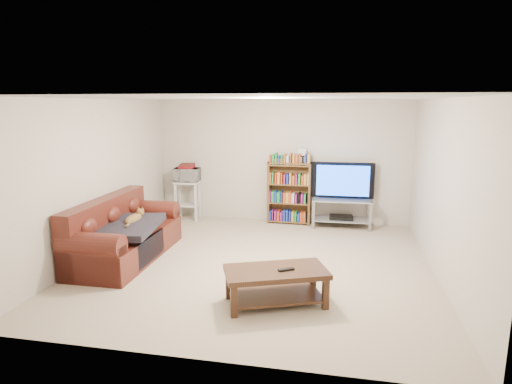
% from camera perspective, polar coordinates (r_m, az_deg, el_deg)
% --- Properties ---
extents(floor, '(5.00, 5.00, 0.00)m').
position_cam_1_polar(floor, '(6.43, 0.20, -9.51)').
color(floor, '#C7B294').
rests_on(floor, ground).
extents(ceiling, '(5.00, 5.00, 0.00)m').
position_cam_1_polar(ceiling, '(6.00, 0.21, 12.40)').
color(ceiling, white).
rests_on(ceiling, ground).
extents(wall_back, '(5.00, 0.00, 5.00)m').
position_cam_1_polar(wall_back, '(8.54, 3.36, 4.07)').
color(wall_back, beige).
rests_on(wall_back, ground).
extents(wall_front, '(5.00, 0.00, 5.00)m').
position_cam_1_polar(wall_front, '(3.75, -7.03, -5.81)').
color(wall_front, beige).
rests_on(wall_front, ground).
extents(wall_left, '(0.00, 5.00, 5.00)m').
position_cam_1_polar(wall_left, '(7.01, -20.31, 1.71)').
color(wall_left, beige).
rests_on(wall_left, ground).
extents(wall_right, '(0.00, 5.00, 5.00)m').
position_cam_1_polar(wall_right, '(6.15, 23.72, 0.16)').
color(wall_right, beige).
rests_on(wall_right, ground).
extents(sofa, '(0.95, 2.16, 0.92)m').
position_cam_1_polar(sofa, '(6.88, -17.46, -5.78)').
color(sofa, '#501D14').
rests_on(sofa, floor).
extents(blanket, '(0.93, 1.15, 0.19)m').
position_cam_1_polar(blanket, '(6.61, -16.76, -4.47)').
color(blanket, '#232129').
rests_on(blanket, sofa).
extents(cat, '(0.24, 0.59, 0.18)m').
position_cam_1_polar(cat, '(6.76, -16.03, -3.54)').
color(cat, brown).
rests_on(cat, sofa).
extents(coffee_table, '(1.32, 0.98, 0.43)m').
position_cam_1_polar(coffee_table, '(5.12, 2.67, -11.62)').
color(coffee_table, '#3B2214').
rests_on(coffee_table, floor).
extents(remote, '(0.19, 0.14, 0.02)m').
position_cam_1_polar(remote, '(5.04, 4.04, -10.27)').
color(remote, black).
rests_on(remote, coffee_table).
extents(tv_stand, '(1.11, 0.51, 0.55)m').
position_cam_1_polar(tv_stand, '(8.34, 11.33, -2.11)').
color(tv_stand, '#999EA3').
rests_on(tv_stand, floor).
extents(television, '(1.19, 0.17, 0.69)m').
position_cam_1_polar(television, '(8.23, 11.47, 1.43)').
color(television, black).
rests_on(television, tv_stand).
extents(dvd_player, '(0.45, 0.32, 0.06)m').
position_cam_1_polar(dvd_player, '(8.38, 11.28, -3.32)').
color(dvd_player, black).
rests_on(dvd_player, tv_stand).
extents(bookshelf, '(0.85, 0.29, 1.22)m').
position_cam_1_polar(bookshelf, '(8.42, 4.46, 0.01)').
color(bookshelf, brown).
rests_on(bookshelf, floor).
extents(shelf_clutter, '(0.62, 0.20, 0.28)m').
position_cam_1_polar(shelf_clutter, '(8.31, 5.22, 4.71)').
color(shelf_clutter, silver).
rests_on(shelf_clutter, bookshelf).
extents(microwave_stand, '(0.51, 0.39, 0.79)m').
position_cam_1_polar(microwave_stand, '(8.81, -9.10, -0.40)').
color(microwave_stand, silver).
rests_on(microwave_stand, floor).
extents(microwave, '(0.51, 0.36, 0.27)m').
position_cam_1_polar(microwave, '(8.73, -9.19, 2.29)').
color(microwave, silver).
rests_on(microwave, microwave_stand).
extents(game_boxes, '(0.30, 0.27, 0.05)m').
position_cam_1_polar(game_boxes, '(8.71, -9.22, 3.33)').
color(game_boxes, maroon).
rests_on(game_boxes, microwave).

